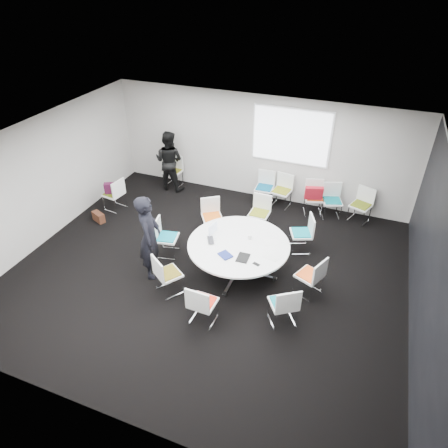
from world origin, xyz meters
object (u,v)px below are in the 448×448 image
(chair_back_e, at_px, (360,211))
(chair_ring_e, at_px, (167,244))
(chair_spare_left, at_px, (115,200))
(cup, at_px, (250,237))
(chair_ring_a, at_px, (309,282))
(chair_back_a, at_px, (264,194))
(person_back, at_px, (169,161))
(laptop, at_px, (213,240))
(maroon_bag, at_px, (112,188))
(chair_ring_c, at_px, (259,219))
(chair_ring_d, at_px, (212,223))
(person_main, at_px, (150,237))
(chair_ring_f, at_px, (168,281))
(chair_person_back, at_px, (173,177))
(chair_ring_g, at_px, (203,310))
(chair_back_d, at_px, (331,207))
(chair_back_c, at_px, (313,203))
(conference_table, at_px, (238,252))
(chair_back_b, at_px, (281,197))
(brown_bag, at_px, (99,217))
(chair_ring_h, at_px, (283,311))
(chair_ring_b, at_px, (301,240))

(chair_back_e, bearing_deg, chair_ring_e, 58.29)
(chair_spare_left, bearing_deg, cup, -95.38)
(chair_ring_a, bearing_deg, chair_spare_left, 99.66)
(chair_back_a, xyz_separation_m, cup, (0.46, -2.70, 0.50))
(person_back, xyz_separation_m, laptop, (2.50, -2.88, -0.11))
(cup, relative_size, maroon_bag, 0.22)
(chair_ring_c, height_order, chair_ring_d, same)
(person_main, bearing_deg, chair_ring_f, -144.91)
(chair_ring_f, distance_m, chair_person_back, 4.47)
(chair_ring_g, height_order, chair_back_d, same)
(person_main, height_order, person_back, person_main)
(chair_back_c, bearing_deg, chair_ring_e, 29.81)
(chair_back_d, height_order, chair_person_back, same)
(chair_person_back, xyz_separation_m, person_back, (-0.00, -0.17, 0.58))
(chair_ring_e, bearing_deg, chair_back_e, 116.15)
(chair_ring_e, relative_size, person_main, 0.48)
(conference_table, relative_size, chair_back_b, 2.36)
(chair_ring_c, distance_m, chair_ring_g, 3.22)
(person_main, xyz_separation_m, cup, (1.80, 0.93, -0.15))
(chair_back_a, bearing_deg, brown_bag, 31.44)
(chair_ring_g, xyz_separation_m, person_main, (-1.51, 0.85, 0.65))
(person_back, bearing_deg, chair_ring_h, 138.67)
(person_main, xyz_separation_m, laptop, (1.11, 0.59, -0.18))
(chair_back_b, xyz_separation_m, chair_back_d, (1.32, -0.04, 0.00))
(chair_ring_b, distance_m, person_back, 4.42)
(chair_back_b, bearing_deg, person_main, 72.76)
(chair_ring_g, bearing_deg, chair_back_a, 94.39)
(chair_back_c, bearing_deg, chair_ring_d, 23.30)
(brown_bag, bearing_deg, chair_back_d, 23.43)
(chair_ring_c, bearing_deg, chair_ring_f, 71.36)
(chair_ring_b, bearing_deg, brown_bag, 75.16)
(chair_ring_e, relative_size, brown_bag, 2.44)
(chair_ring_h, xyz_separation_m, person_main, (-2.86, 0.35, 0.65))
(chair_back_b, xyz_separation_m, person_back, (-3.20, -0.17, 0.58))
(chair_ring_d, distance_m, chair_back_c, 2.74)
(chair_ring_d, relative_size, chair_ring_g, 1.00)
(chair_back_b, distance_m, laptop, 3.16)
(chair_ring_f, height_order, person_main, person_main)
(chair_ring_e, bearing_deg, chair_ring_h, 58.94)
(chair_back_c, relative_size, chair_back_e, 1.00)
(chair_ring_e, distance_m, chair_ring_f, 1.22)
(chair_ring_g, bearing_deg, chair_person_back, 125.06)
(chair_ring_b, xyz_separation_m, laptop, (-1.59, -1.32, 0.47))
(chair_ring_f, relative_size, chair_ring_g, 1.00)
(chair_ring_b, distance_m, brown_bag, 5.04)
(chair_ring_h, height_order, chair_back_a, same)
(chair_back_d, xyz_separation_m, chair_back_e, (0.70, 0.04, 0.00))
(chair_ring_g, relative_size, chair_back_e, 1.00)
(chair_ring_a, bearing_deg, conference_table, 109.40)
(person_back, bearing_deg, conference_table, 138.06)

